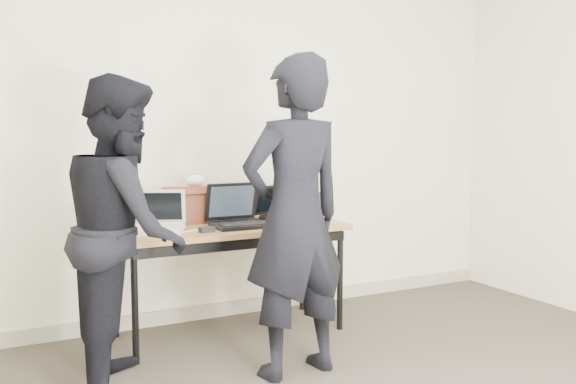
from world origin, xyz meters
TOP-DOWN VIEW (x-y plane):
  - room at (0.00, 0.00)m, footprint 4.60×4.60m
  - desk at (-0.20, 1.85)m, footprint 1.50×0.66m
  - laptop_beige at (-0.68, 1.84)m, footprint 0.41×0.40m
  - laptop_center at (-0.15, 1.83)m, footprint 0.36×0.35m
  - laptop_right at (0.25, 2.00)m, footprint 0.38×0.37m
  - leather_satchel at (-0.38, 2.07)m, footprint 0.38×0.22m
  - tissue at (-0.35, 2.08)m, footprint 0.15×0.12m
  - equipment_box at (0.43, 2.04)m, footprint 0.33×0.29m
  - power_brick at (-0.42, 1.68)m, footprint 0.10×0.06m
  - cables at (-0.16, 1.84)m, footprint 1.14×0.41m
  - person_typist at (-0.15, 1.05)m, footprint 0.68×0.49m
  - person_observer at (-0.99, 1.40)m, footprint 0.78×0.91m
  - baseboard at (0.00, 2.23)m, footprint 4.50×0.03m

SIDE VIEW (x-z plane):
  - baseboard at x=0.00m, z-range 0.00..0.10m
  - desk at x=-0.20m, z-range 0.30..1.02m
  - cables at x=-0.16m, z-range 0.72..0.73m
  - power_brick at x=-0.42m, z-range 0.72..0.75m
  - laptop_beige at x=-0.68m, z-range 0.64..0.90m
  - laptop_right at x=0.25m, z-range 0.66..0.89m
  - laptop_center at x=-0.15m, z-range 0.64..0.92m
  - equipment_box at x=0.43m, z-range 0.72..0.89m
  - person_observer at x=-0.99m, z-range 0.00..1.63m
  - leather_satchel at x=-0.38m, z-range 0.72..0.97m
  - person_typist at x=-0.15m, z-range 0.00..1.75m
  - tissue at x=-0.35m, z-range 0.97..1.04m
  - room at x=0.00m, z-range -0.05..2.75m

